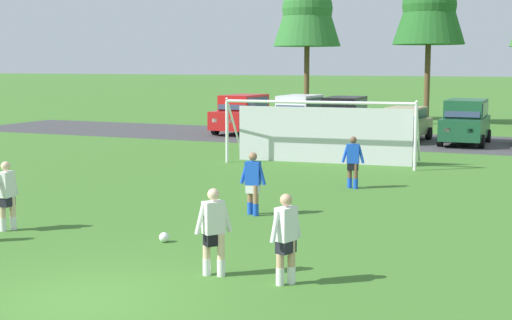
{
  "coord_description": "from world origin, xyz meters",
  "views": [
    {
      "loc": [
        7.29,
        -9.62,
        3.91
      ],
      "look_at": [
        0.11,
        7.1,
        1.5
      ],
      "focal_mm": 51.36,
      "sensor_mm": 36.0,
      "label": 1
    }
  ],
  "objects_px": {
    "soccer_goal": "(322,131)",
    "parked_car_slot_center_right": "(466,121)",
    "player_striker_near": "(7,196)",
    "parked_car_slot_far_left": "(243,114)",
    "player_winger_right": "(253,184)",
    "parked_car_slot_left": "(299,114)",
    "player_winger_left": "(214,232)",
    "parked_car_slot_center": "(405,124)",
    "parked_car_slot_center_left": "(344,117)",
    "soccer_ball": "(164,237)",
    "player_defender_far": "(353,162)",
    "player_midfield_center": "(286,239)"
  },
  "relations": [
    {
      "from": "player_defender_far",
      "to": "parked_car_slot_center_right",
      "type": "xyz_separation_m",
      "value": [
        1.55,
        14.42,
        0.29
      ]
    },
    {
      "from": "soccer_goal",
      "to": "player_striker_near",
      "type": "relative_size",
      "value": 4.61
    },
    {
      "from": "player_winger_right",
      "to": "parked_car_slot_far_left",
      "type": "distance_m",
      "value": 22.31
    },
    {
      "from": "parked_car_slot_left",
      "to": "parked_car_slot_center",
      "type": "height_order",
      "value": "parked_car_slot_left"
    },
    {
      "from": "player_winger_right",
      "to": "parked_car_slot_center_left",
      "type": "distance_m",
      "value": 20.09
    },
    {
      "from": "player_winger_left",
      "to": "parked_car_slot_far_left",
      "type": "bearing_deg",
      "value": 113.17
    },
    {
      "from": "player_striker_near",
      "to": "parked_car_slot_far_left",
      "type": "distance_m",
      "value": 24.6
    },
    {
      "from": "player_striker_near",
      "to": "player_defender_far",
      "type": "relative_size",
      "value": 1.0
    },
    {
      "from": "player_striker_near",
      "to": "player_winger_left",
      "type": "relative_size",
      "value": 1.0
    },
    {
      "from": "player_striker_near",
      "to": "parked_car_slot_far_left",
      "type": "xyz_separation_m",
      "value": [
        -4.82,
        24.12,
        0.29
      ]
    },
    {
      "from": "parked_car_slot_center_right",
      "to": "parked_car_slot_left",
      "type": "bearing_deg",
      "value": 170.85
    },
    {
      "from": "parked_car_slot_center",
      "to": "player_midfield_center",
      "type": "bearing_deg",
      "value": -82.9
    },
    {
      "from": "soccer_goal",
      "to": "parked_car_slot_center_right",
      "type": "bearing_deg",
      "value": 65.71
    },
    {
      "from": "player_winger_right",
      "to": "parked_car_slot_left",
      "type": "distance_m",
      "value": 21.8
    },
    {
      "from": "player_defender_far",
      "to": "parked_car_slot_center_left",
      "type": "distance_m",
      "value": 15.53
    },
    {
      "from": "soccer_goal",
      "to": "parked_car_slot_center_left",
      "type": "xyz_separation_m",
      "value": [
        -1.99,
        9.75,
        -0.18
      ]
    },
    {
      "from": "player_defender_far",
      "to": "parked_car_slot_center_left",
      "type": "height_order",
      "value": "parked_car_slot_center_left"
    },
    {
      "from": "soccer_ball",
      "to": "parked_car_slot_far_left",
      "type": "relative_size",
      "value": 0.05
    },
    {
      "from": "soccer_ball",
      "to": "player_winger_right",
      "type": "xyz_separation_m",
      "value": [
        0.64,
        3.44,
        0.71
      ]
    },
    {
      "from": "player_midfield_center",
      "to": "parked_car_slot_center",
      "type": "bearing_deg",
      "value": 97.1
    },
    {
      "from": "parked_car_slot_center_left",
      "to": "parked_car_slot_center",
      "type": "xyz_separation_m",
      "value": [
        3.24,
        -0.1,
        -0.24
      ]
    },
    {
      "from": "parked_car_slot_left",
      "to": "parked_car_slot_center_left",
      "type": "xyz_separation_m",
      "value": [
        2.88,
        -1.08,
        0.0
      ]
    },
    {
      "from": "soccer_ball",
      "to": "player_winger_left",
      "type": "distance_m",
      "value": 2.93
    },
    {
      "from": "parked_car_slot_center",
      "to": "parked_car_slot_center_right",
      "type": "height_order",
      "value": "parked_car_slot_center_right"
    },
    {
      "from": "player_striker_near",
      "to": "parked_car_slot_far_left",
      "type": "height_order",
      "value": "parked_car_slot_far_left"
    },
    {
      "from": "player_striker_near",
      "to": "parked_car_slot_left",
      "type": "bearing_deg",
      "value": 93.94
    },
    {
      "from": "soccer_ball",
      "to": "parked_car_slot_left",
      "type": "distance_m",
      "value": 24.98
    },
    {
      "from": "soccer_goal",
      "to": "player_midfield_center",
      "type": "height_order",
      "value": "soccer_goal"
    },
    {
      "from": "soccer_goal",
      "to": "parked_car_slot_left",
      "type": "relative_size",
      "value": 1.64
    },
    {
      "from": "player_striker_near",
      "to": "parked_car_slot_center_right",
      "type": "xyz_separation_m",
      "value": [
        7.39,
        23.3,
        0.29
      ]
    },
    {
      "from": "player_striker_near",
      "to": "player_winger_right",
      "type": "distance_m",
      "value": 6.02
    },
    {
      "from": "soccer_ball",
      "to": "soccer_goal",
      "type": "xyz_separation_m",
      "value": [
        -0.78,
        13.48,
        1.18
      ]
    },
    {
      "from": "player_winger_right",
      "to": "player_striker_near",
      "type": "bearing_deg",
      "value": -139.68
    },
    {
      "from": "soccer_goal",
      "to": "player_striker_near",
      "type": "distance_m",
      "value": 14.3
    },
    {
      "from": "soccer_goal",
      "to": "player_defender_far",
      "type": "xyz_separation_m",
      "value": [
        2.68,
        -5.05,
        -0.47
      ]
    },
    {
      "from": "soccer_ball",
      "to": "player_midfield_center",
      "type": "xyz_separation_m",
      "value": [
        3.57,
        -1.84,
        0.71
      ]
    },
    {
      "from": "parked_car_slot_left",
      "to": "soccer_ball",
      "type": "bearing_deg",
      "value": -76.9
    },
    {
      "from": "player_winger_right",
      "to": "parked_car_slot_left",
      "type": "relative_size",
      "value": 0.36
    },
    {
      "from": "parked_car_slot_left",
      "to": "parked_car_slot_center",
      "type": "distance_m",
      "value": 6.23
    },
    {
      "from": "player_winger_right",
      "to": "parked_car_slot_center",
      "type": "bearing_deg",
      "value": 90.53
    },
    {
      "from": "soccer_goal",
      "to": "parked_car_slot_left",
      "type": "distance_m",
      "value": 11.88
    },
    {
      "from": "player_winger_left",
      "to": "parked_car_slot_far_left",
      "type": "height_order",
      "value": "parked_car_slot_far_left"
    },
    {
      "from": "parked_car_slot_center",
      "to": "parked_car_slot_center_left",
      "type": "bearing_deg",
      "value": 178.21
    },
    {
      "from": "player_winger_left",
      "to": "parked_car_slot_center_right",
      "type": "bearing_deg",
      "value": 87.01
    },
    {
      "from": "parked_car_slot_center",
      "to": "player_striker_near",
      "type": "bearing_deg",
      "value": -100.59
    },
    {
      "from": "parked_car_slot_left",
      "to": "parked_car_slot_center_left",
      "type": "bearing_deg",
      "value": -20.49
    },
    {
      "from": "soccer_ball",
      "to": "parked_car_slot_center_right",
      "type": "bearing_deg",
      "value": 81.44
    },
    {
      "from": "parked_car_slot_center_left",
      "to": "parked_car_slot_center_right",
      "type": "height_order",
      "value": "same"
    },
    {
      "from": "parked_car_slot_left",
      "to": "parked_car_slot_center_right",
      "type": "distance_m",
      "value": 9.22
    },
    {
      "from": "parked_car_slot_left",
      "to": "parked_car_slot_center_right",
      "type": "bearing_deg",
      "value": -9.15
    }
  ]
}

